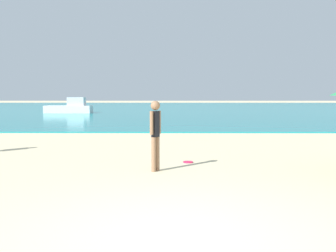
# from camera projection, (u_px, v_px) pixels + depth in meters

# --- Properties ---
(ground) EXTENTS (200.00, 200.00, 0.00)m
(ground) POSITION_uv_depth(u_px,v_px,m) (174.00, 238.00, 4.47)
(ground) COLOR beige
(water) EXTENTS (160.00, 60.00, 0.06)m
(water) POSITION_uv_depth(u_px,v_px,m) (171.00, 108.00, 46.45)
(water) COLOR teal
(water) RESTS_ON ground
(person_standing) EXTENTS (0.24, 0.31, 1.58)m
(person_standing) POSITION_uv_depth(u_px,v_px,m) (155.00, 131.00, 8.28)
(person_standing) COLOR #936B4C
(person_standing) RESTS_ON ground
(frisbee) EXTENTS (0.25, 0.25, 0.03)m
(frisbee) POSITION_uv_depth(u_px,v_px,m) (188.00, 162.00, 9.41)
(frisbee) COLOR #E51E4C
(frisbee) RESTS_ON ground
(boat_near) EXTENTS (4.20, 1.45, 1.41)m
(boat_near) POSITION_uv_depth(u_px,v_px,m) (70.00, 108.00, 33.53)
(boat_near) COLOR white
(boat_near) RESTS_ON water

